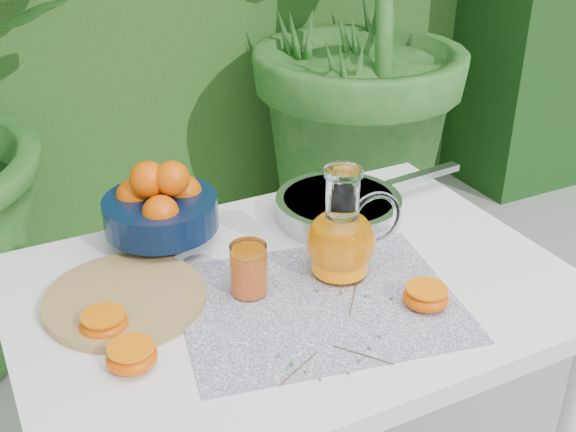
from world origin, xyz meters
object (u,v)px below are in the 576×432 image
juice_pitcher (342,238)px  saute_pan (340,206)px  fruit_bowl (160,206)px  white_table (293,319)px  cutting_board (125,299)px

juice_pitcher → saute_pan: juice_pitcher is taller
fruit_bowl → white_table: bearing=-57.0°
cutting_board → fruit_bowl: 0.23m
juice_pitcher → saute_pan: 0.23m
white_table → saute_pan: (0.20, 0.18, 0.11)m
cutting_board → saute_pan: 0.51m
cutting_board → saute_pan: (0.49, 0.10, 0.02)m
white_table → cutting_board: size_ratio=3.53×
fruit_bowl → saute_pan: bearing=-11.0°
fruit_bowl → juice_pitcher: juice_pitcher is taller
fruit_bowl → juice_pitcher: (0.26, -0.26, -0.00)m
white_table → fruit_bowl: fruit_bowl is taller
saute_pan → fruit_bowl: bearing=169.0°
juice_pitcher → saute_pan: size_ratio=0.44×
juice_pitcher → cutting_board: bearing=167.1°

